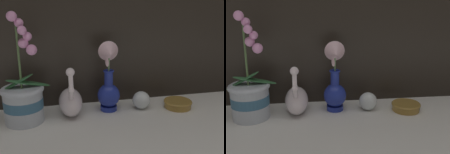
{
  "view_description": "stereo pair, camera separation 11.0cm",
  "coord_description": "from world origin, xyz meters",
  "views": [
    {
      "loc": [
        -0.2,
        -0.91,
        0.47
      ],
      "look_at": [
        0.04,
        0.11,
        0.15
      ],
      "focal_mm": 42.0,
      "sensor_mm": 36.0,
      "label": 1
    },
    {
      "loc": [
        -0.09,
        -0.93,
        0.47
      ],
      "look_at": [
        0.04,
        0.11,
        0.15
      ],
      "focal_mm": 42.0,
      "sensor_mm": 36.0,
      "label": 2
    }
  ],
  "objects": [
    {
      "name": "glass_sphere",
      "position": [
        0.17,
        0.11,
        0.04
      ],
      "size": [
        0.08,
        0.08,
        0.08
      ],
      "color": "silver",
      "rests_on": "ground_plane"
    },
    {
      "name": "swan_figurine",
      "position": [
        -0.14,
        0.12,
        0.06
      ],
      "size": [
        0.1,
        0.21,
        0.22
      ],
      "color": "white",
      "rests_on": "ground_plane"
    },
    {
      "name": "blue_vase",
      "position": [
        0.02,
        0.12,
        0.12
      ],
      "size": [
        0.1,
        0.1,
        0.3
      ],
      "color": "navy",
      "rests_on": "ground_plane"
    },
    {
      "name": "ground_plane",
      "position": [
        0.0,
        0.0,
        0.0
      ],
      "size": [
        2.8,
        2.8,
        0.0
      ],
      "primitive_type": "plane",
      "color": "silver"
    },
    {
      "name": "orchid_potted_plant",
      "position": [
        -0.32,
        0.09,
        0.1
      ],
      "size": [
        0.21,
        0.16,
        0.43
      ],
      "color": "#B2BCCC",
      "rests_on": "ground_plane"
    },
    {
      "name": "amber_dish",
      "position": [
        0.33,
        0.08,
        0.02
      ],
      "size": [
        0.12,
        0.12,
        0.03
      ],
      "color": "olive",
      "rests_on": "ground_plane"
    }
  ]
}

